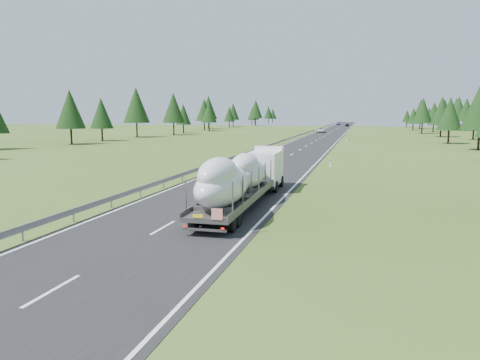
% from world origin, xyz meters
% --- Properties ---
extents(ground, '(400.00, 400.00, 0.00)m').
position_xyz_m(ground, '(0.00, 0.00, 0.00)').
color(ground, '#37501A').
rests_on(ground, ground).
extents(road_surface, '(10.00, 400.00, 0.02)m').
position_xyz_m(road_surface, '(0.00, 100.00, 0.01)').
color(road_surface, black).
rests_on(road_surface, ground).
extents(guardrail, '(0.10, 400.00, 0.76)m').
position_xyz_m(guardrail, '(-5.30, 99.94, 0.60)').
color(guardrail, slate).
rests_on(guardrail, ground).
extents(marker_posts, '(0.13, 350.08, 1.00)m').
position_xyz_m(marker_posts, '(6.50, 155.00, 0.54)').
color(marker_posts, silver).
rests_on(marker_posts, ground).
extents(highway_sign, '(0.08, 0.90, 2.60)m').
position_xyz_m(highway_sign, '(7.20, 80.00, 1.81)').
color(highway_sign, slate).
rests_on(highway_sign, ground).
extents(tree_line_left, '(14.97, 288.99, 12.64)m').
position_xyz_m(tree_line_left, '(-44.14, 101.13, 6.99)').
color(tree_line_left, black).
rests_on(tree_line_left, ground).
extents(boat_truck, '(2.71, 17.46, 3.65)m').
position_xyz_m(boat_truck, '(2.59, 6.61, 1.95)').
color(boat_truck, white).
rests_on(boat_truck, ground).
extents(distant_van, '(2.82, 5.61, 1.52)m').
position_xyz_m(distant_van, '(-2.78, 122.82, 0.76)').
color(distant_van, silver).
rests_on(distant_van, ground).
extents(distant_car_dark, '(1.97, 4.55, 1.53)m').
position_xyz_m(distant_car_dark, '(2.57, 195.12, 0.76)').
color(distant_car_dark, black).
rests_on(distant_car_dark, ground).
extents(distant_car_blue, '(1.72, 4.61, 1.51)m').
position_xyz_m(distant_car_blue, '(-2.53, 220.10, 0.75)').
color(distant_car_blue, '#181945').
rests_on(distant_car_blue, ground).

